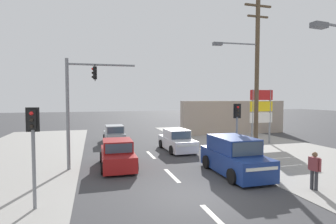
{
  "coord_description": "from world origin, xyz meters",
  "views": [
    {
      "loc": [
        -3.74,
        -9.4,
        3.86
      ],
      "look_at": [
        0.09,
        4.0,
        3.14
      ],
      "focal_mm": 28.0,
      "sensor_mm": 36.0,
      "label": 1
    }
  ],
  "objects_px": {
    "suv_oncoming_near": "(234,157)",
    "pedestrian_at_kerb": "(314,169)",
    "pedestal_signal_right_kerb": "(237,123)",
    "shopping_plaza_sign": "(261,109)",
    "traffic_signal_mast": "(78,99)",
    "utility_pole_midground_right": "(255,74)",
    "sedan_receding_far": "(177,141)",
    "pedestal_signal_left_kerb": "(33,141)",
    "sedan_crossing_left": "(118,155)",
    "hatchback_oncoming_mid": "(114,134)"
  },
  "relations": [
    {
      "from": "shopping_plaza_sign",
      "to": "hatchback_oncoming_mid",
      "type": "relative_size",
      "value": 1.26
    },
    {
      "from": "hatchback_oncoming_mid",
      "to": "suv_oncoming_near",
      "type": "xyz_separation_m",
      "value": [
        5.15,
        -11.46,
        0.18
      ]
    },
    {
      "from": "utility_pole_midground_right",
      "to": "sedan_crossing_left",
      "type": "xyz_separation_m",
      "value": [
        -8.29,
        0.72,
        -4.63
      ]
    },
    {
      "from": "traffic_signal_mast",
      "to": "pedestal_signal_left_kerb",
      "type": "bearing_deg",
      "value": -103.59
    },
    {
      "from": "traffic_signal_mast",
      "to": "sedan_crossing_left",
      "type": "height_order",
      "value": "traffic_signal_mast"
    },
    {
      "from": "utility_pole_midground_right",
      "to": "pedestrian_at_kerb",
      "type": "xyz_separation_m",
      "value": [
        -0.68,
        -5.33,
        -4.41
      ]
    },
    {
      "from": "pedestal_signal_right_kerb",
      "to": "shopping_plaza_sign",
      "type": "xyz_separation_m",
      "value": [
        5.54,
        5.49,
        0.57
      ]
    },
    {
      "from": "sedan_receding_far",
      "to": "utility_pole_midground_right",
      "type": "bearing_deg",
      "value": -49.98
    },
    {
      "from": "suv_oncoming_near",
      "to": "pedestrian_at_kerb",
      "type": "bearing_deg",
      "value": -57.06
    },
    {
      "from": "traffic_signal_mast",
      "to": "pedestrian_at_kerb",
      "type": "height_order",
      "value": "traffic_signal_mast"
    },
    {
      "from": "traffic_signal_mast",
      "to": "suv_oncoming_near",
      "type": "height_order",
      "value": "traffic_signal_mast"
    },
    {
      "from": "pedestal_signal_left_kerb",
      "to": "suv_oncoming_near",
      "type": "bearing_deg",
      "value": 12.33
    },
    {
      "from": "utility_pole_midground_right",
      "to": "sedan_receding_far",
      "type": "bearing_deg",
      "value": 130.02
    },
    {
      "from": "suv_oncoming_near",
      "to": "hatchback_oncoming_mid",
      "type": "bearing_deg",
      "value": 114.2
    },
    {
      "from": "sedan_crossing_left",
      "to": "hatchback_oncoming_mid",
      "type": "relative_size",
      "value": 1.16
    },
    {
      "from": "utility_pole_midground_right",
      "to": "pedestrian_at_kerb",
      "type": "height_order",
      "value": "utility_pole_midground_right"
    },
    {
      "from": "utility_pole_midground_right",
      "to": "pedestrian_at_kerb",
      "type": "distance_m",
      "value": 6.95
    },
    {
      "from": "pedestal_signal_left_kerb",
      "to": "hatchback_oncoming_mid",
      "type": "xyz_separation_m",
      "value": [
        3.75,
        13.4,
        -1.71
      ]
    },
    {
      "from": "sedan_crossing_left",
      "to": "suv_oncoming_near",
      "type": "relative_size",
      "value": 0.94
    },
    {
      "from": "suv_oncoming_near",
      "to": "utility_pole_midground_right",
      "type": "bearing_deg",
      "value": 40.14
    },
    {
      "from": "sedan_crossing_left",
      "to": "suv_oncoming_near",
      "type": "xyz_separation_m",
      "value": [
        5.62,
        -2.97,
        0.18
      ]
    },
    {
      "from": "pedestrian_at_kerb",
      "to": "pedestal_signal_right_kerb",
      "type": "bearing_deg",
      "value": 100.53
    },
    {
      "from": "pedestal_signal_left_kerb",
      "to": "sedan_receding_far",
      "type": "relative_size",
      "value": 0.83
    },
    {
      "from": "pedestal_signal_right_kerb",
      "to": "shopping_plaza_sign",
      "type": "height_order",
      "value": "shopping_plaza_sign"
    },
    {
      "from": "hatchback_oncoming_mid",
      "to": "pedestal_signal_right_kerb",
      "type": "bearing_deg",
      "value": -57.46
    },
    {
      "from": "traffic_signal_mast",
      "to": "pedestrian_at_kerb",
      "type": "bearing_deg",
      "value": -32.62
    },
    {
      "from": "sedan_crossing_left",
      "to": "pedestrian_at_kerb",
      "type": "height_order",
      "value": "pedestrian_at_kerb"
    },
    {
      "from": "shopping_plaza_sign",
      "to": "sedan_crossing_left",
      "type": "xyz_separation_m",
      "value": [
        -12.28,
        -4.16,
        -2.28
      ]
    },
    {
      "from": "pedestrian_at_kerb",
      "to": "shopping_plaza_sign",
      "type": "bearing_deg",
      "value": 65.42
    },
    {
      "from": "pedestrian_at_kerb",
      "to": "sedan_crossing_left",
      "type": "bearing_deg",
      "value": 141.54
    },
    {
      "from": "pedestal_signal_right_kerb",
      "to": "shopping_plaza_sign",
      "type": "bearing_deg",
      "value": 44.75
    },
    {
      "from": "suv_oncoming_near",
      "to": "pedestrian_at_kerb",
      "type": "distance_m",
      "value": 3.66
    },
    {
      "from": "pedestal_signal_left_kerb",
      "to": "shopping_plaza_sign",
      "type": "height_order",
      "value": "shopping_plaza_sign"
    },
    {
      "from": "utility_pole_midground_right",
      "to": "sedan_crossing_left",
      "type": "relative_size",
      "value": 2.33
    },
    {
      "from": "pedestal_signal_left_kerb",
      "to": "hatchback_oncoming_mid",
      "type": "bearing_deg",
      "value": 74.38
    },
    {
      "from": "sedan_crossing_left",
      "to": "pedestal_signal_right_kerb",
      "type": "bearing_deg",
      "value": -11.23
    },
    {
      "from": "shopping_plaza_sign",
      "to": "sedan_receding_far",
      "type": "height_order",
      "value": "shopping_plaza_sign"
    },
    {
      "from": "utility_pole_midground_right",
      "to": "traffic_signal_mast",
      "type": "bearing_deg",
      "value": 175.25
    },
    {
      "from": "traffic_signal_mast",
      "to": "pedestal_signal_right_kerb",
      "type": "height_order",
      "value": "traffic_signal_mast"
    },
    {
      "from": "traffic_signal_mast",
      "to": "utility_pole_midground_right",
      "type": "bearing_deg",
      "value": -4.75
    },
    {
      "from": "pedestal_signal_left_kerb",
      "to": "suv_oncoming_near",
      "type": "relative_size",
      "value": 0.78
    },
    {
      "from": "hatchback_oncoming_mid",
      "to": "suv_oncoming_near",
      "type": "height_order",
      "value": "suv_oncoming_near"
    },
    {
      "from": "utility_pole_midground_right",
      "to": "shopping_plaza_sign",
      "type": "xyz_separation_m",
      "value": [
        3.99,
        4.87,
        -2.35
      ]
    },
    {
      "from": "utility_pole_midground_right",
      "to": "shopping_plaza_sign",
      "type": "relative_size",
      "value": 2.16
    },
    {
      "from": "pedestal_signal_right_kerb",
      "to": "pedestal_signal_left_kerb",
      "type": "bearing_deg",
      "value": -160.34
    },
    {
      "from": "shopping_plaza_sign",
      "to": "sedan_receding_far",
      "type": "relative_size",
      "value": 1.07
    },
    {
      "from": "traffic_signal_mast",
      "to": "suv_oncoming_near",
      "type": "xyz_separation_m",
      "value": [
        7.67,
        -3.11,
        -2.95
      ]
    },
    {
      "from": "traffic_signal_mast",
      "to": "sedan_receding_far",
      "type": "distance_m",
      "value": 8.18
    },
    {
      "from": "utility_pole_midground_right",
      "to": "sedan_receding_far",
      "type": "height_order",
      "value": "utility_pole_midground_right"
    },
    {
      "from": "utility_pole_midground_right",
      "to": "suv_oncoming_near",
      "type": "height_order",
      "value": "utility_pole_midground_right"
    }
  ]
}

